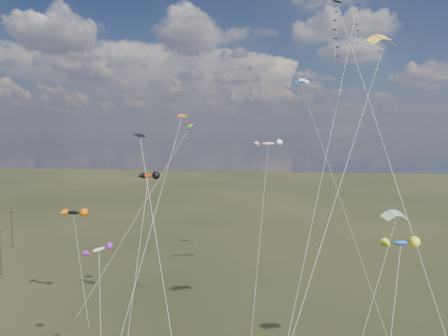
# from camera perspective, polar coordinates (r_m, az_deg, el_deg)

# --- Properties ---
(utility_pole_near) EXTENTS (1.40, 0.20, 8.00)m
(utility_pole_near) POSITION_cam_1_polar(r_m,az_deg,el_deg) (74.73, -29.34, -10.23)
(utility_pole_near) COLOR black
(utility_pole_near) RESTS_ON ground
(utility_pole_far) EXTENTS (1.40, 0.20, 8.00)m
(utility_pole_far) POSITION_cam_1_polar(r_m,az_deg,el_deg) (90.29, -28.04, -7.56)
(utility_pole_far) COLOR black
(utility_pole_far) RESTS_ON ground
(diamond_black_high) EXTENTS (7.65, 22.02, 35.09)m
(diamond_black_high) POSITION_cam_1_polar(r_m,az_deg,el_deg) (37.92, 16.81, 15.55)
(diamond_black_high) COLOR black
(diamond_black_high) RESTS_ON ground
(diamond_navy_tall) EXTENTS (10.10, 22.71, 38.08)m
(diamond_navy_tall) POSITION_cam_1_polar(r_m,az_deg,el_deg) (49.44, 17.81, 16.04)
(diamond_navy_tall) COLOR #091555
(diamond_navy_tall) RESTS_ON ground
(diamond_black_mid) EXTENTS (7.67, 11.14, 23.04)m
(diamond_black_mid) POSITION_cam_1_polar(r_m,az_deg,el_deg) (29.85, -9.72, -9.45)
(diamond_black_mid) COLOR black
(diamond_black_mid) RESTS_ON ground
(diamond_orange_center) EXTENTS (2.34, 22.46, 25.23)m
(diamond_orange_center) POSITION_cam_1_polar(r_m,az_deg,el_deg) (41.44, -8.76, -2.45)
(diamond_orange_center) COLOR #CA6812
(diamond_orange_center) RESTS_ON ground
(parafoil_yellow) EXTENTS (14.57, 24.91, 32.70)m
(parafoil_yellow) POSITION_cam_1_polar(r_m,az_deg,el_deg) (41.66, 21.66, 16.85)
(parafoil_yellow) COLOR gold
(parafoil_yellow) RESTS_ON ground
(parafoil_blue_white) EXTENTS (10.03, 22.75, 31.93)m
(parafoil_blue_white) POSITION_cam_1_polar(r_m,az_deg,el_deg) (65.73, 11.09, 12.10)
(parafoil_blue_white) COLOR #0B63AC
(parafoil_blue_white) RESTS_ON ground
(parafoil_striped) EXTENTS (8.07, 10.91, 16.29)m
(parafoil_striped) POSITION_cam_1_polar(r_m,az_deg,el_deg) (40.34, 23.24, -5.99)
(parafoil_striped) COLOR yellow
(parafoil_striped) RESTS_ON ground
(parafoil_tricolor) EXTENTS (11.86, 17.65, 24.80)m
(parafoil_tricolor) POSITION_cam_1_polar(r_m,az_deg,el_deg) (62.57, -5.22, 6.04)
(parafoil_tricolor) COLOR #EBED0A
(parafoil_tricolor) RESTS_ON ground
(novelty_black_orange) EXTENTS (6.98, 7.45, 13.12)m
(novelty_black_orange) POSITION_cam_1_polar(r_m,az_deg,el_deg) (56.64, -20.72, -6.00)
(novelty_black_orange) COLOR black
(novelty_black_orange) RESTS_ON ground
(novelty_orange_black) EXTENTS (2.73, 11.38, 18.31)m
(novelty_orange_black) POSITION_cam_1_polar(r_m,az_deg,el_deg) (50.16, -10.77, -1.14)
(novelty_orange_black) COLOR #F13200
(novelty_orange_black) RESTS_ON ground
(novelty_white_purple) EXTENTS (3.83, 7.68, 13.00)m
(novelty_white_purple) POSITION_cam_1_polar(r_m,az_deg,el_deg) (38.13, -17.43, -11.16)
(novelty_white_purple) COLOR silver
(novelty_white_purple) RESTS_ON ground
(novelty_redwhite_stripe) EXTENTS (3.88, 18.32, 21.90)m
(novelty_redwhite_stripe) POSITION_cam_1_polar(r_m,az_deg,el_deg) (60.44, 6.34, 3.42)
(novelty_redwhite_stripe) COLOR red
(novelty_redwhite_stripe) RESTS_ON ground
(novelty_blue_yellow) EXTENTS (5.92, 12.54, 14.97)m
(novelty_blue_yellow) POSITION_cam_1_polar(r_m,az_deg,el_deg) (34.76, 23.94, -9.87)
(novelty_blue_yellow) COLOR #183EB6
(novelty_blue_yellow) RESTS_ON ground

